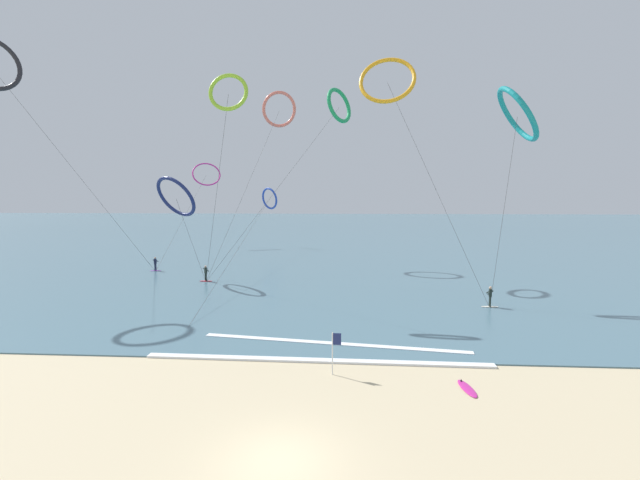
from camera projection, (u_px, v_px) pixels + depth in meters
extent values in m
plane|color=beige|center=(278.00, 461.00, 14.51)|extent=(400.00, 400.00, 0.00)
cube|color=slate|center=(338.00, 228.00, 122.61)|extent=(400.00, 200.00, 0.08)
ellipsoid|color=silver|center=(490.00, 307.00, 34.42)|extent=(1.40, 0.40, 0.06)
cylinder|color=#1E2823|center=(490.00, 302.00, 34.24)|extent=(0.12, 0.12, 0.80)
cylinder|color=#1E2823|center=(490.00, 301.00, 34.52)|extent=(0.12, 0.12, 0.80)
cube|color=#1E2823|center=(490.00, 293.00, 34.31)|extent=(0.24, 0.34, 0.62)
sphere|color=tan|center=(490.00, 288.00, 34.26)|extent=(0.22, 0.22, 0.22)
cylinder|color=#1E2823|center=(490.00, 293.00, 34.21)|extent=(0.51, 0.15, 0.39)
cylinder|color=#1E2823|center=(489.00, 291.00, 34.64)|extent=(0.51, 0.15, 0.39)
ellipsoid|color=purple|center=(156.00, 271.00, 51.18)|extent=(1.40, 0.40, 0.06)
cylinder|color=#191E38|center=(156.00, 267.00, 51.27)|extent=(0.12, 0.12, 0.80)
cylinder|color=#191E38|center=(155.00, 267.00, 50.99)|extent=(0.12, 0.12, 0.80)
cube|color=#191E38|center=(155.00, 261.00, 51.06)|extent=(0.21, 0.32, 0.62)
sphere|color=tan|center=(155.00, 258.00, 51.02)|extent=(0.22, 0.22, 0.22)
cylinder|color=#191E38|center=(156.00, 260.00, 51.39)|extent=(0.50, 0.10, 0.39)
cylinder|color=#191E38|center=(155.00, 261.00, 50.96)|extent=(0.50, 0.10, 0.39)
ellipsoid|color=red|center=(206.00, 281.00, 44.86)|extent=(1.40, 0.40, 0.06)
cylinder|color=#1E2823|center=(205.00, 277.00, 44.93)|extent=(0.12, 0.12, 0.80)
cylinder|color=#1E2823|center=(206.00, 277.00, 44.71)|extent=(0.12, 0.12, 0.80)
cube|color=#1E2823|center=(206.00, 270.00, 44.75)|extent=(0.36, 0.37, 0.62)
sphere|color=tan|center=(206.00, 267.00, 44.70)|extent=(0.22, 0.22, 0.22)
cylinder|color=#1E2823|center=(205.00, 269.00, 45.03)|extent=(0.44, 0.40, 0.39)
cylinder|color=#1E2823|center=(207.00, 270.00, 44.69)|extent=(0.44, 0.40, 0.39)
torus|color=#2647B7|center=(270.00, 199.00, 76.53)|extent=(3.78, 3.41, 4.00)
cylinder|color=#3F3F3F|center=(247.00, 235.00, 52.66)|extent=(3.00, 48.82, 8.54)
torus|color=navy|center=(176.00, 197.00, 44.84)|extent=(5.83, 5.06, 4.39)
cylinder|color=#3F3F3F|center=(191.00, 240.00, 44.86)|extent=(3.25, 0.72, 8.84)
cylinder|color=#3F3F3F|center=(86.00, 185.00, 44.24)|extent=(8.55, 12.42, 20.60)
torus|color=#CC288E|center=(206.00, 174.00, 77.13)|extent=(5.85, 4.77, 4.36)
cylinder|color=#3F3F3F|center=(186.00, 213.00, 64.16)|extent=(2.48, 27.34, 13.02)
torus|color=orange|center=(387.00, 80.00, 40.53)|extent=(5.92, 3.86, 5.03)
cylinder|color=#3F3F3F|center=(434.00, 186.00, 37.49)|extent=(7.90, 7.77, 19.98)
torus|color=#8CC62D|center=(228.00, 92.00, 35.30)|extent=(3.38, 1.23, 3.34)
cylinder|color=#3F3F3F|center=(216.00, 199.00, 40.09)|extent=(4.95, 7.55, 17.58)
torus|color=#EA7260|center=(279.00, 109.00, 58.12)|extent=(5.08, 3.67, 4.80)
cylinder|color=#3F3F3F|center=(247.00, 185.00, 51.51)|extent=(5.61, 15.86, 20.79)
torus|color=teal|center=(518.00, 114.00, 33.55)|extent=(3.93, 5.54, 4.49)
cylinder|color=#3F3F3F|center=(503.00, 214.00, 34.00)|extent=(1.85, 0.85, 15.35)
torus|color=#199351|center=(339.00, 106.00, 48.09)|extent=(3.56, 4.18, 4.11)
cylinder|color=#3F3F3F|center=(275.00, 192.00, 46.49)|extent=(14.00, 6.10, 19.16)
ellipsoid|color=#CC288E|center=(467.00, 388.00, 19.90)|extent=(0.76, 1.95, 0.08)
cone|color=black|center=(461.00, 380.00, 20.59)|extent=(0.11, 0.11, 0.12)
cylinder|color=silver|center=(332.00, 353.00, 21.44)|extent=(0.06, 0.06, 2.22)
cube|color=navy|center=(337.00, 339.00, 21.35)|extent=(0.44, 0.04, 0.60)
cube|color=white|center=(317.00, 360.00, 23.24)|extent=(19.16, 0.88, 0.12)
cube|color=white|center=(332.00, 344.00, 25.86)|extent=(16.41, 2.77, 0.12)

